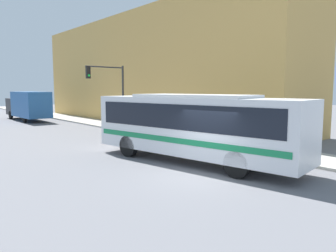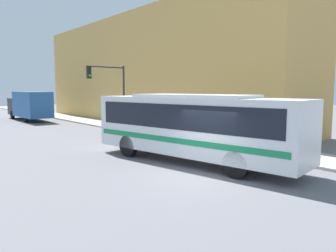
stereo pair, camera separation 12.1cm
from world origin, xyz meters
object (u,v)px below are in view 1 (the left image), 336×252
city_bus (194,123)px  delivery_truck (28,105)px  parking_meter (165,122)px  traffic_light_pole (110,85)px  fire_hydrant (220,139)px

city_bus → delivery_truck: 25.28m
delivery_truck → parking_meter: delivery_truck is taller
delivery_truck → traffic_light_pole: traffic_light_pole is taller
traffic_light_pole → parking_meter: bearing=-79.7°
city_bus → delivery_truck: (0.46, 25.27, -0.15)m
city_bus → delivery_truck: size_ratio=1.25×
traffic_light_pole → parking_meter: size_ratio=3.55×
fire_hydrant → traffic_light_pole: (-1.00, 10.42, 3.10)m
city_bus → fire_hydrant: bearing=14.7°
fire_hydrant → traffic_light_pole: 10.91m
parking_meter → traffic_light_pole: bearing=100.3°
delivery_truck → parking_meter: (3.26, -18.72, -0.57)m
city_bus → fire_hydrant: (3.72, 1.64, -1.31)m
delivery_truck → traffic_light_pole: 13.55m
delivery_truck → fire_hydrant: bearing=-82.1°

